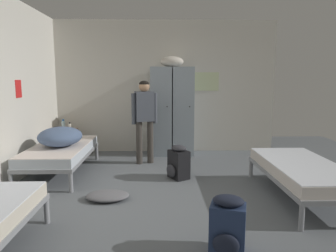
{
  "coord_description": "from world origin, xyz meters",
  "views": [
    {
      "loc": [
        -0.12,
        -4.02,
        1.6
      ],
      "look_at": [
        0.0,
        0.28,
        0.95
      ],
      "focal_mm": 33.13,
      "sensor_mm": 36.0,
      "label": 1
    }
  ],
  "objects_px": {
    "bed_right": "(302,171)",
    "backpack_navy": "(228,226)",
    "person_traveler": "(144,114)",
    "locker_bank": "(172,109)",
    "water_bottle": "(63,125)",
    "shelf_unit": "(68,139)",
    "clothes_pile_grey": "(108,196)",
    "bed_left_rear": "(61,152)",
    "bedding_heap": "(60,137)",
    "lotion_bottle": "(70,126)",
    "backpack_black": "(178,163)"
  },
  "relations": [
    {
      "from": "person_traveler",
      "to": "backpack_navy",
      "type": "height_order",
      "value": "person_traveler"
    },
    {
      "from": "bed_right",
      "to": "backpack_navy",
      "type": "bearing_deg",
      "value": -134.79
    },
    {
      "from": "shelf_unit",
      "to": "lotion_bottle",
      "type": "distance_m",
      "value": 0.3
    },
    {
      "from": "bed_left_rear",
      "to": "backpack_black",
      "type": "relative_size",
      "value": 3.45
    },
    {
      "from": "locker_bank",
      "to": "bed_left_rear",
      "type": "distance_m",
      "value": 2.44
    },
    {
      "from": "bed_right",
      "to": "bedding_heap",
      "type": "xyz_separation_m",
      "value": [
        -3.59,
        1.17,
        0.27
      ]
    },
    {
      "from": "backpack_black",
      "to": "bedding_heap",
      "type": "bearing_deg",
      "value": 171.63
    },
    {
      "from": "clothes_pile_grey",
      "to": "backpack_black",
      "type": "bearing_deg",
      "value": 41.09
    },
    {
      "from": "lotion_bottle",
      "to": "shelf_unit",
      "type": "bearing_deg",
      "value": 150.26
    },
    {
      "from": "bedding_heap",
      "to": "backpack_navy",
      "type": "xyz_separation_m",
      "value": [
        2.29,
        -2.48,
        -0.39
      ]
    },
    {
      "from": "locker_bank",
      "to": "bed_left_rear",
      "type": "relative_size",
      "value": 1.09
    },
    {
      "from": "bedding_heap",
      "to": "backpack_black",
      "type": "distance_m",
      "value": 2.03
    },
    {
      "from": "locker_bank",
      "to": "backpack_navy",
      "type": "relative_size",
      "value": 3.76
    },
    {
      "from": "locker_bank",
      "to": "backpack_navy",
      "type": "distance_m",
      "value": 3.95
    },
    {
      "from": "shelf_unit",
      "to": "backpack_black",
      "type": "distance_m",
      "value": 2.75
    },
    {
      "from": "water_bottle",
      "to": "backpack_navy",
      "type": "xyz_separation_m",
      "value": [
        2.64,
        -3.81,
        -0.4
      ]
    },
    {
      "from": "locker_bank",
      "to": "shelf_unit",
      "type": "distance_m",
      "value": 2.29
    },
    {
      "from": "shelf_unit",
      "to": "bedding_heap",
      "type": "xyz_separation_m",
      "value": [
        0.27,
        -1.31,
        0.3
      ]
    },
    {
      "from": "bed_left_rear",
      "to": "lotion_bottle",
      "type": "bearing_deg",
      "value": 98.35
    },
    {
      "from": "lotion_bottle",
      "to": "clothes_pile_grey",
      "type": "height_order",
      "value": "lotion_bottle"
    },
    {
      "from": "locker_bank",
      "to": "person_traveler",
      "type": "distance_m",
      "value": 0.91
    },
    {
      "from": "lotion_bottle",
      "to": "locker_bank",
      "type": "bearing_deg",
      "value": 3.1
    },
    {
      "from": "person_traveler",
      "to": "locker_bank",
      "type": "bearing_deg",
      "value": 53.23
    },
    {
      "from": "locker_bank",
      "to": "bed_right",
      "type": "height_order",
      "value": "locker_bank"
    },
    {
      "from": "bed_right",
      "to": "water_bottle",
      "type": "relative_size",
      "value": 9.35
    },
    {
      "from": "locker_bank",
      "to": "person_traveler",
      "type": "bearing_deg",
      "value": -126.77
    },
    {
      "from": "bed_left_rear",
      "to": "bedding_heap",
      "type": "relative_size",
      "value": 2.33
    },
    {
      "from": "shelf_unit",
      "to": "bed_left_rear",
      "type": "height_order",
      "value": "shelf_unit"
    },
    {
      "from": "bed_right",
      "to": "clothes_pile_grey",
      "type": "xyz_separation_m",
      "value": [
        -2.63,
        0.01,
        -0.33
      ]
    },
    {
      "from": "backpack_black",
      "to": "person_traveler",
      "type": "bearing_deg",
      "value": 121.8
    },
    {
      "from": "shelf_unit",
      "to": "lotion_bottle",
      "type": "xyz_separation_m",
      "value": [
        0.07,
        -0.04,
        0.29
      ]
    },
    {
      "from": "shelf_unit",
      "to": "lotion_bottle",
      "type": "height_order",
      "value": "lotion_bottle"
    },
    {
      "from": "backpack_navy",
      "to": "shelf_unit",
      "type": "bearing_deg",
      "value": 124.08
    },
    {
      "from": "locker_bank",
      "to": "water_bottle",
      "type": "height_order",
      "value": "locker_bank"
    },
    {
      "from": "locker_bank",
      "to": "bed_left_rear",
      "type": "xyz_separation_m",
      "value": [
        -1.95,
        -1.34,
        -0.59
      ]
    },
    {
      "from": "locker_bank",
      "to": "backpack_navy",
      "type": "height_order",
      "value": "locker_bank"
    },
    {
      "from": "person_traveler",
      "to": "water_bottle",
      "type": "distance_m",
      "value": 1.88
    },
    {
      "from": "locker_bank",
      "to": "water_bottle",
      "type": "xyz_separation_m",
      "value": [
        -2.28,
        -0.06,
        -0.31
      ]
    },
    {
      "from": "shelf_unit",
      "to": "backpack_black",
      "type": "bearing_deg",
      "value": -35.5
    },
    {
      "from": "person_traveler",
      "to": "water_bottle",
      "type": "bearing_deg",
      "value": 158.73
    },
    {
      "from": "backpack_black",
      "to": "shelf_unit",
      "type": "bearing_deg",
      "value": 144.5
    },
    {
      "from": "backpack_navy",
      "to": "bed_right",
      "type": "bearing_deg",
      "value": 45.21
    },
    {
      "from": "shelf_unit",
      "to": "clothes_pile_grey",
      "type": "height_order",
      "value": "shelf_unit"
    },
    {
      "from": "backpack_navy",
      "to": "bed_left_rear",
      "type": "bearing_deg",
      "value": 132.53
    },
    {
      "from": "bed_right",
      "to": "bed_left_rear",
      "type": "height_order",
      "value": "same"
    },
    {
      "from": "shelf_unit",
      "to": "person_traveler",
      "type": "bearing_deg",
      "value": -21.61
    },
    {
      "from": "backpack_black",
      "to": "clothes_pile_grey",
      "type": "distance_m",
      "value": 1.35
    },
    {
      "from": "bedding_heap",
      "to": "backpack_navy",
      "type": "bearing_deg",
      "value": -47.26
    },
    {
      "from": "bed_right",
      "to": "backpack_navy",
      "type": "xyz_separation_m",
      "value": [
        -1.3,
        -1.31,
        -0.12
      ]
    },
    {
      "from": "bed_left_rear",
      "to": "backpack_black",
      "type": "height_order",
      "value": "backpack_black"
    }
  ]
}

